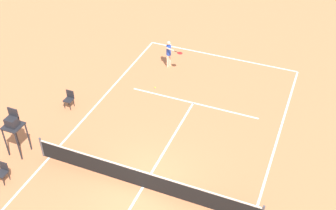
{
  "coord_description": "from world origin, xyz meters",
  "views": [
    {
      "loc": [
        -5.54,
        10.75,
        13.56
      ],
      "look_at": [
        0.79,
        -4.73,
        0.8
      ],
      "focal_mm": 45.04,
      "sensor_mm": 36.0,
      "label": 1
    }
  ],
  "objects_px": {
    "player_serving": "(169,52)",
    "courtside_chair_mid": "(69,98)",
    "courtside_chair_far": "(2,171)",
    "umpire_chair": "(13,125)",
    "tennis_ball": "(155,88)"
  },
  "relations": [
    {
      "from": "courtside_chair_mid",
      "to": "tennis_ball",
      "type": "bearing_deg",
      "value": -136.75
    },
    {
      "from": "tennis_ball",
      "to": "courtside_chair_far",
      "type": "xyz_separation_m",
      "value": [
        3.2,
        8.76,
        0.5
      ]
    },
    {
      "from": "courtside_chair_mid",
      "to": "courtside_chair_far",
      "type": "height_order",
      "value": "same"
    },
    {
      "from": "player_serving",
      "to": "umpire_chair",
      "type": "height_order",
      "value": "umpire_chair"
    },
    {
      "from": "umpire_chair",
      "to": "courtside_chair_mid",
      "type": "xyz_separation_m",
      "value": [
        -0.24,
        -3.82,
        -1.07
      ]
    },
    {
      "from": "umpire_chair",
      "to": "courtside_chair_mid",
      "type": "distance_m",
      "value": 3.98
    },
    {
      "from": "player_serving",
      "to": "courtside_chair_mid",
      "type": "relative_size",
      "value": 1.77
    },
    {
      "from": "umpire_chair",
      "to": "courtside_chair_far",
      "type": "height_order",
      "value": "umpire_chair"
    },
    {
      "from": "player_serving",
      "to": "courtside_chair_mid",
      "type": "distance_m",
      "value": 6.59
    },
    {
      "from": "tennis_ball",
      "to": "courtside_chair_mid",
      "type": "height_order",
      "value": "courtside_chair_mid"
    },
    {
      "from": "tennis_ball",
      "to": "courtside_chair_mid",
      "type": "bearing_deg",
      "value": 43.25
    },
    {
      "from": "umpire_chair",
      "to": "courtside_chair_far",
      "type": "xyz_separation_m",
      "value": [
        -0.49,
        1.69,
        -1.07
      ]
    },
    {
      "from": "courtside_chair_mid",
      "to": "courtside_chair_far",
      "type": "bearing_deg",
      "value": 92.59
    },
    {
      "from": "player_serving",
      "to": "tennis_ball",
      "type": "relative_size",
      "value": 24.74
    },
    {
      "from": "courtside_chair_far",
      "to": "umpire_chair",
      "type": "bearing_deg",
      "value": -73.89
    }
  ]
}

